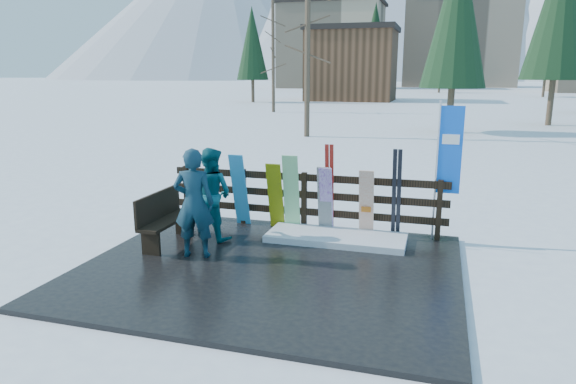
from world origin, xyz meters
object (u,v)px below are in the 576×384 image
(snowboard_2, at_px, (275,196))
(person_front, at_px, (194,203))
(rental_flag, at_px, (447,155))
(snowboard_4, at_px, (325,200))
(person_back, at_px, (211,194))
(snowboard_3, at_px, (326,201))
(snowboard_1, at_px, (291,193))
(snowboard_5, at_px, (366,204))
(bench, at_px, (164,217))
(snowboard_0, at_px, (240,190))

(snowboard_2, bearing_deg, person_front, -114.04)
(snowboard_2, relative_size, rental_flag, 0.54)
(snowboard_4, distance_m, person_back, 2.18)
(snowboard_3, distance_m, rental_flag, 2.38)
(snowboard_1, bearing_deg, rental_flag, 5.36)
(snowboard_2, distance_m, snowboard_5, 1.81)
(bench, bearing_deg, person_front, -27.13)
(bench, height_order, rental_flag, rental_flag)
(snowboard_2, distance_m, snowboard_4, 1.00)
(snowboard_1, distance_m, snowboard_2, 0.34)
(snowboard_5, relative_size, person_front, 0.72)
(snowboard_2, distance_m, person_front, 2.07)
(snowboard_1, height_order, snowboard_3, snowboard_1)
(rental_flag, bearing_deg, snowboard_0, -176.10)
(rental_flag, distance_m, person_back, 4.40)
(snowboard_2, distance_m, person_back, 1.34)
(bench, bearing_deg, snowboard_3, 28.10)
(snowboard_0, relative_size, snowboard_2, 1.12)
(snowboard_3, xyz_separation_m, snowboard_5, (0.77, -0.00, -0.01))
(snowboard_3, xyz_separation_m, snowboard_4, (-0.03, -0.00, 0.00))
(snowboard_0, distance_m, person_front, 1.88)
(snowboard_0, distance_m, snowboard_1, 1.09)
(person_front, bearing_deg, snowboard_5, -158.20)
(snowboard_3, xyz_separation_m, rental_flag, (2.17, 0.27, 0.94))
(snowboard_2, relative_size, snowboard_3, 1.02)
(rental_flag, height_order, person_back, rental_flag)
(snowboard_4, bearing_deg, snowboard_1, 180.00)
(snowboard_3, bearing_deg, snowboard_4, -180.00)
(snowboard_0, height_order, snowboard_2, snowboard_0)
(snowboard_0, relative_size, snowboard_4, 1.14)
(snowboard_2, distance_m, rental_flag, 3.35)
(bench, bearing_deg, snowboard_5, 22.55)
(bench, xyz_separation_m, snowboard_3, (2.71, 1.44, 0.15))
(bench, height_order, snowboard_3, snowboard_3)
(snowboard_1, xyz_separation_m, snowboard_3, (0.71, 0.00, -0.10))
(rental_flag, xyz_separation_m, person_back, (-4.17, -1.18, -0.74))
(snowboard_4, distance_m, snowboard_5, 0.81)
(snowboard_5, xyz_separation_m, person_back, (-2.77, -0.91, 0.21))
(bench, height_order, snowboard_0, snowboard_0)
(snowboard_0, height_order, person_back, person_back)
(snowboard_2, bearing_deg, snowboard_0, 180.00)
(bench, bearing_deg, snowboard_1, 35.84)
(bench, bearing_deg, snowboard_4, 28.39)
(snowboard_4, xyz_separation_m, person_back, (-1.97, -0.91, 0.20))
(snowboard_2, height_order, rental_flag, rental_flag)
(bench, xyz_separation_m, snowboard_1, (2.00, 1.44, 0.25))
(snowboard_0, relative_size, rental_flag, 0.60)
(snowboard_0, distance_m, snowboard_3, 1.80)
(snowboard_0, height_order, rental_flag, rental_flag)
(bench, xyz_separation_m, snowboard_5, (3.48, 1.44, 0.14))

